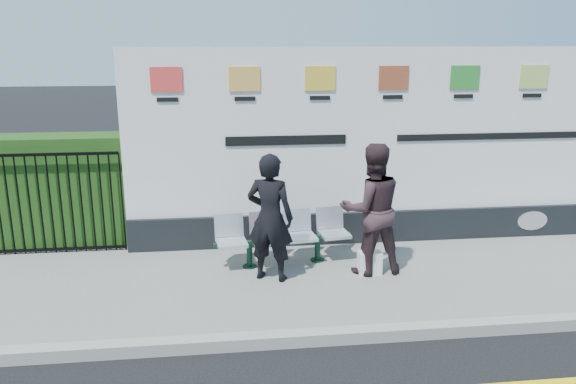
# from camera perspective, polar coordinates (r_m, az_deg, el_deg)

# --- Properties ---
(pavement) EXTENTS (14.00, 3.00, 0.12)m
(pavement) POSITION_cam_1_polar(r_m,az_deg,el_deg) (7.86, 8.98, -8.61)
(pavement) COLOR slate
(pavement) RESTS_ON ground
(kerb) EXTENTS (14.00, 0.18, 0.14)m
(kerb) POSITION_cam_1_polar(r_m,az_deg,el_deg) (6.57, 12.56, -13.65)
(kerb) COLOR gray
(kerb) RESTS_ON ground
(billboard) EXTENTS (8.00, 0.30, 3.00)m
(billboard) POSITION_cam_1_polar(r_m,az_deg,el_deg) (8.83, 10.14, 3.24)
(billboard) COLOR black
(billboard) RESTS_ON pavement
(hedge) EXTENTS (2.35, 0.70, 1.70)m
(hedge) POSITION_cam_1_polar(r_m,az_deg,el_deg) (9.34, -22.28, 0.16)
(hedge) COLOR #1F4314
(hedge) RESTS_ON pavement
(railing) EXTENTS (2.05, 0.06, 1.54)m
(railing) POSITION_cam_1_polar(r_m,az_deg,el_deg) (8.95, -22.96, -1.07)
(railing) COLOR black
(railing) RESTS_ON pavement
(bench) EXTENTS (1.95, 0.74, 0.41)m
(bench) POSITION_cam_1_polar(r_m,az_deg,el_deg) (8.00, -0.41, -5.93)
(bench) COLOR silver
(bench) RESTS_ON pavement
(woman_left) EXTENTS (0.73, 0.62, 1.71)m
(woman_left) POSITION_cam_1_polar(r_m,az_deg,el_deg) (7.30, -1.83, -2.61)
(woman_left) COLOR black
(woman_left) RESTS_ON pavement
(woman_right) EXTENTS (0.92, 0.74, 1.79)m
(woman_right) POSITION_cam_1_polar(r_m,az_deg,el_deg) (7.60, 8.48, -1.73)
(woman_right) COLOR #332126
(woman_right) RESTS_ON pavement
(handbag_brown) EXTENTS (0.35, 0.23, 0.25)m
(handbag_brown) POSITION_cam_1_polar(r_m,az_deg,el_deg) (7.84, -2.19, -3.84)
(handbag_brown) COLOR black
(handbag_brown) RESTS_ON bench
(carrier_bag_white) EXTENTS (0.31, 0.19, 0.31)m
(carrier_bag_white) POSITION_cam_1_polar(r_m,az_deg,el_deg) (7.77, 8.29, -7.14)
(carrier_bag_white) COLOR silver
(carrier_bag_white) RESTS_ON pavement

